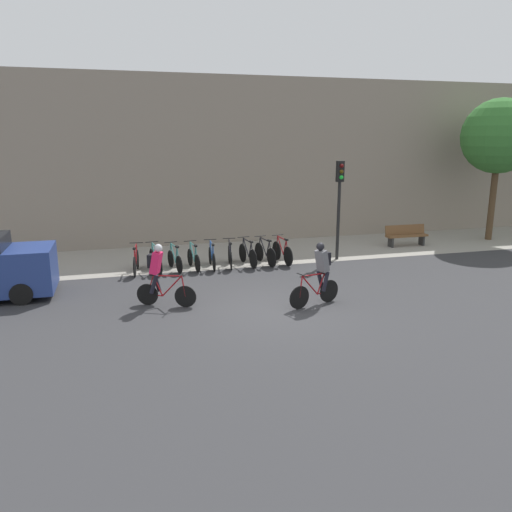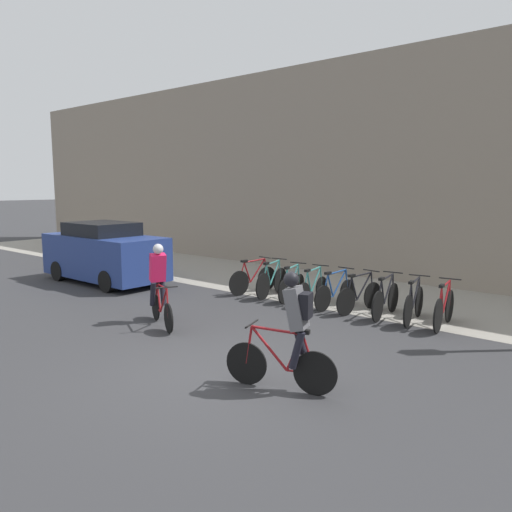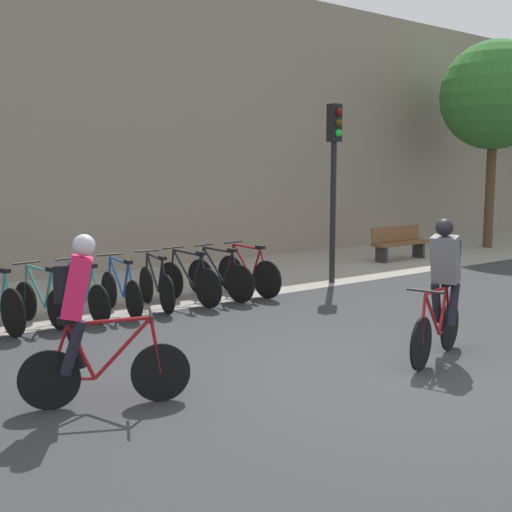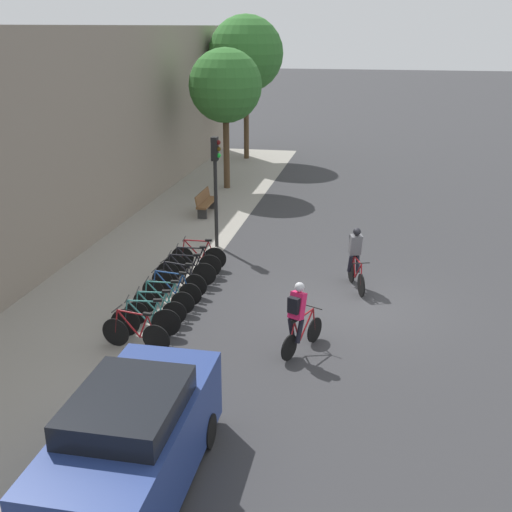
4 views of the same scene
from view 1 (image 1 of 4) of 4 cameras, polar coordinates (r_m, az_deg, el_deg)
ground at (r=13.59m, az=2.29°, el=-6.10°), size 200.00×200.00×0.00m
kerb_strip at (r=19.86m, az=-3.65°, el=0.21°), size 44.00×4.50×0.01m
building_facade at (r=21.86m, az=-5.19°, el=10.75°), size 44.00×0.60×7.07m
cyclist_pink at (r=13.83m, az=-11.06°, el=-1.89°), size 1.55×0.78×1.74m
cyclist_grey at (r=13.81m, az=7.34°, el=-1.77°), size 1.63×0.65×1.76m
parked_bike_0 at (r=17.51m, az=-13.56°, el=-0.61°), size 0.46×1.72×0.98m
parked_bike_1 at (r=17.54m, az=-11.41°, el=-0.45°), size 0.46×1.67×0.99m
parked_bike_2 at (r=17.60m, az=-9.27°, el=-0.41°), size 0.48×1.54×0.94m
parked_bike_3 at (r=17.68m, az=-7.15°, el=-0.27°), size 0.46×1.60×0.95m
parked_bike_4 at (r=17.78m, az=-5.05°, el=-0.12°), size 0.46×1.68×0.95m
parked_bike_5 at (r=17.90m, az=-2.99°, el=0.03°), size 0.46×1.66×0.96m
parked_bike_6 at (r=18.05m, az=-0.94°, el=0.20°), size 0.46×1.74×0.98m
parked_bike_7 at (r=18.22m, az=1.06°, el=0.33°), size 0.47×1.71×0.98m
parked_bike_8 at (r=18.41m, az=3.02°, el=0.47°), size 0.46×1.70×0.99m
traffic_light_pole at (r=18.85m, az=9.52°, el=7.21°), size 0.26×0.30×3.70m
bench at (r=22.23m, az=16.78°, el=2.33°), size 1.86×0.44×0.89m
street_tree_0 at (r=24.63m, az=26.06°, el=12.16°), size 3.23×3.23×6.20m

